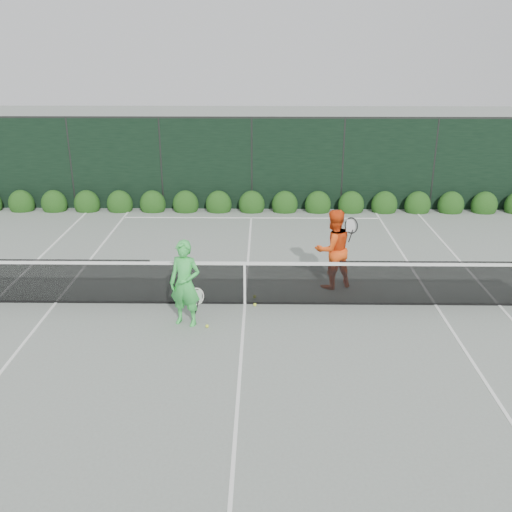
{
  "coord_description": "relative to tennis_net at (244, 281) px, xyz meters",
  "views": [
    {
      "loc": [
        0.39,
        -11.16,
        5.34
      ],
      "look_at": [
        0.24,
        0.3,
        1.0
      ],
      "focal_mm": 40.0,
      "sensor_mm": 36.0,
      "label": 1
    }
  ],
  "objects": [
    {
      "name": "ground",
      "position": [
        0.02,
        0.0,
        -0.53
      ],
      "size": [
        80.0,
        80.0,
        0.0
      ],
      "primitive_type": "plane",
      "color": "gray",
      "rests_on": "ground"
    },
    {
      "name": "hedge_row",
      "position": [
        0.02,
        7.15,
        -0.3
      ],
      "size": [
        31.66,
        0.65,
        0.94
      ],
      "color": "#19380F",
      "rests_on": "ground"
    },
    {
      "name": "court_lines",
      "position": [
        0.02,
        0.0,
        -0.53
      ],
      "size": [
        11.03,
        23.83,
        0.01
      ],
      "color": "white",
      "rests_on": "ground"
    },
    {
      "name": "tennis_balls",
      "position": [
        -0.07,
        -0.29,
        -0.5
      ],
      "size": [
        1.0,
        1.48,
        0.07
      ],
      "color": "#DEF336",
      "rests_on": "ground"
    },
    {
      "name": "player_woman",
      "position": [
        -1.12,
        -0.92,
        0.34
      ],
      "size": [
        0.74,
        0.6,
        1.76
      ],
      "rotation": [
        0.0,
        0.0,
        -0.31
      ],
      "color": "#3CCE51",
      "rests_on": "ground"
    },
    {
      "name": "tennis_net",
      "position": [
        0.0,
        0.0,
        0.0
      ],
      "size": [
        12.9,
        0.1,
        1.07
      ],
      "color": "#103221",
      "rests_on": "ground"
    },
    {
      "name": "windscreen_fence",
      "position": [
        0.02,
        -2.71,
        0.98
      ],
      "size": [
        32.0,
        21.07,
        3.06
      ],
      "color": "black",
      "rests_on": "ground"
    },
    {
      "name": "player_man",
      "position": [
        2.0,
        0.98,
        0.39
      ],
      "size": [
        1.1,
        1.0,
        1.85
      ],
      "rotation": [
        0.0,
        0.0,
        3.56
      ],
      "color": "#FD5015",
      "rests_on": "ground"
    }
  ]
}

